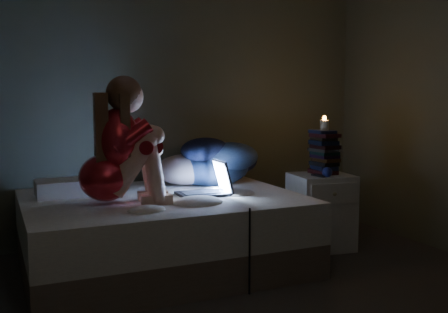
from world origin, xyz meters
TOP-DOWN VIEW (x-y plane):
  - wall_back at (0.00, 1.91)m, footprint 3.60×0.02m
  - bed at (-0.39, 1.10)m, footprint 1.91×1.43m
  - pillow at (-1.03, 1.39)m, footprint 0.40×0.29m
  - woman at (-0.83, 0.95)m, footprint 0.56×0.40m
  - laptop at (-0.12, 1.00)m, footprint 0.38×0.27m
  - clothes_pile at (0.14, 1.47)m, footprint 0.81×0.72m
  - nightstand at (0.93, 1.03)m, footprint 0.51×0.46m
  - book_stack at (0.97, 1.06)m, footprint 0.19×0.25m
  - candle at (0.97, 1.06)m, footprint 0.07×0.07m
  - phone at (0.87, 0.94)m, footprint 0.10×0.15m
  - blue_orb at (0.90, 0.88)m, footprint 0.08×0.08m

SIDE VIEW (x-z plane):
  - bed at x=-0.39m, z-range 0.00..0.53m
  - nightstand at x=0.93m, z-range 0.00..0.61m
  - pillow at x=-1.03m, z-range 0.53..0.64m
  - phone at x=0.87m, z-range 0.61..0.62m
  - blue_orb at x=0.90m, z-range 0.61..0.69m
  - laptop at x=-0.12m, z-range 0.53..0.79m
  - clothes_pile at x=0.14m, z-range 0.53..0.93m
  - book_stack at x=0.97m, z-range 0.61..0.96m
  - woman at x=-0.83m, z-range 0.53..1.37m
  - candle at x=0.97m, z-range 0.96..1.04m
  - wall_back at x=0.00m, z-range 0.00..2.60m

